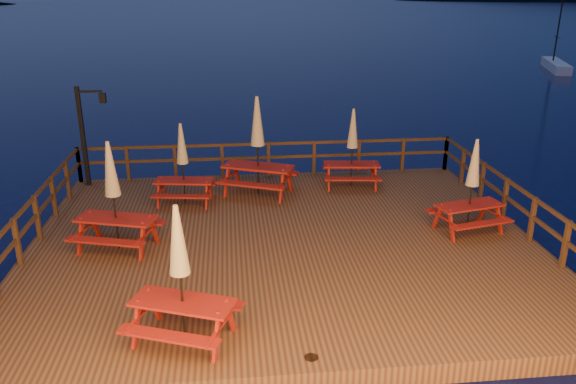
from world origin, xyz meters
name	(u,v)px	position (x,y,z in m)	size (l,w,h in m)	color
ground	(284,254)	(0.00, 0.00, 0.00)	(500.00, 500.00, 0.00)	#050631
deck	(284,247)	(0.00, 0.00, 0.20)	(12.00, 10.00, 0.40)	#492617
deck_piles	(284,265)	(0.00, 0.00, -0.30)	(11.44, 9.44, 1.40)	#3A2012
railing	(277,185)	(0.00, 1.78, 1.16)	(11.80, 9.75, 1.10)	#3A2012
lamp_post	(87,127)	(-5.39, 4.55, 2.20)	(0.85, 0.18, 3.00)	black
sailboat	(556,66)	(23.91, 29.08, 0.32)	(3.29, 6.48, 9.65)	white
picnic_table_0	(352,147)	(2.41, 3.55, 1.64)	(1.81, 1.55, 2.38)	maroon
picnic_table_1	(472,185)	(4.59, 0.01, 1.62)	(1.90, 1.68, 2.35)	maroon
picnic_table_2	(180,272)	(-2.10, -3.85, 1.69)	(2.14, 1.96, 2.49)	maroon
picnic_table_3	(113,195)	(-3.86, -0.08, 1.73)	(2.14, 1.92, 2.56)	maroon
picnic_table_4	(258,145)	(-0.42, 3.20, 1.89)	(2.49, 2.30, 2.87)	maroon
picnic_table_5	(183,163)	(-2.51, 2.66, 1.58)	(1.76, 1.52, 2.28)	maroon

